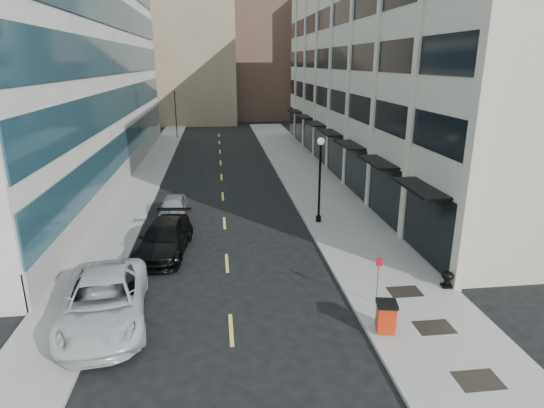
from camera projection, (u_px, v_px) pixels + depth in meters
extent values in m
plane|color=black|center=(233.00, 363.00, 15.31)|extent=(160.00, 160.00, 0.00)
cube|color=gray|center=(320.00, 192.00, 35.09)|extent=(5.00, 80.00, 0.15)
cube|color=gray|center=(134.00, 198.00, 33.48)|extent=(3.00, 80.00, 0.15)
cube|color=beige|center=(411.00, 70.00, 40.14)|extent=(14.00, 46.00, 18.00)
cube|color=black|center=(331.00, 150.00, 41.44)|extent=(0.18, 46.00, 3.60)
cube|color=black|center=(333.00, 100.00, 40.09)|extent=(0.12, 46.00, 1.80)
cube|color=black|center=(335.00, 58.00, 39.04)|extent=(0.12, 46.00, 1.80)
cube|color=black|center=(336.00, 14.00, 38.00)|extent=(0.12, 46.00, 1.80)
cube|color=beige|center=(482.00, 81.00, 17.55)|extent=(0.35, 0.60, 18.00)
cube|color=beige|center=(417.00, 76.00, 23.24)|extent=(0.35, 0.60, 18.00)
cube|color=beige|center=(377.00, 73.00, 28.92)|extent=(0.35, 0.60, 18.00)
cube|color=beige|center=(350.00, 71.00, 34.60)|extent=(0.35, 0.60, 18.00)
cube|color=beige|center=(331.00, 70.00, 40.29)|extent=(0.35, 0.60, 18.00)
cube|color=beige|center=(317.00, 69.00, 45.97)|extent=(0.35, 0.60, 18.00)
cube|color=beige|center=(305.00, 68.00, 51.65)|extent=(0.35, 0.60, 18.00)
cube|color=beige|center=(296.00, 68.00, 57.34)|extent=(0.35, 0.60, 18.00)
cube|color=black|center=(420.00, 188.00, 21.85)|extent=(1.30, 4.00, 0.12)
cube|color=black|center=(377.00, 162.00, 27.53)|extent=(1.30, 4.00, 0.12)
cube|color=black|center=(350.00, 145.00, 33.21)|extent=(1.30, 4.00, 0.12)
cube|color=black|center=(330.00, 133.00, 38.90)|extent=(1.30, 4.00, 0.12)
cube|color=black|center=(315.00, 124.00, 44.58)|extent=(1.30, 4.00, 0.12)
cube|color=black|center=(304.00, 117.00, 50.26)|extent=(1.30, 4.00, 0.12)
cube|color=black|center=(295.00, 111.00, 55.95)|extent=(1.30, 4.00, 0.12)
cube|color=white|center=(15.00, 58.00, 36.05)|extent=(16.00, 46.00, 20.00)
cube|color=gray|center=(130.00, 167.00, 39.69)|extent=(0.20, 46.00, 1.80)
cube|color=#274D5B|center=(127.00, 143.00, 39.07)|extent=(0.14, 45.60, 2.40)
cube|color=#274D5B|center=(123.00, 102.00, 38.02)|extent=(0.14, 45.60, 2.40)
cube|color=#274D5B|center=(119.00, 58.00, 36.97)|extent=(0.14, 45.60, 2.40)
cube|color=#274D5B|center=(115.00, 12.00, 35.92)|extent=(0.14, 45.60, 2.40)
cube|color=#978263|center=(191.00, 35.00, 75.07)|extent=(14.00, 18.00, 28.00)
cube|color=brown|center=(260.00, 18.00, 79.34)|extent=(12.00, 16.00, 34.00)
cube|color=#978263|center=(140.00, 54.00, 84.28)|extent=(12.00, 14.00, 22.00)
cube|color=beige|center=(323.00, 60.00, 76.90)|extent=(10.00, 14.00, 20.00)
cube|color=black|center=(478.00, 380.00, 14.24)|extent=(1.40, 1.00, 0.01)
cube|color=black|center=(434.00, 327.00, 17.08)|extent=(1.40, 1.00, 0.01)
cube|color=black|center=(405.00, 292.00, 19.73)|extent=(1.40, 1.00, 0.01)
cube|color=#D8CC4C|center=(231.00, 330.00, 17.20)|extent=(0.15, 2.20, 0.01)
cube|color=#D8CC4C|center=(227.00, 263.00, 22.88)|extent=(0.15, 2.20, 0.01)
cube|color=#D8CC4C|center=(224.00, 223.00, 28.57)|extent=(0.15, 2.20, 0.01)
cube|color=#D8CC4C|center=(223.00, 196.00, 34.25)|extent=(0.15, 2.20, 0.01)
cube|color=#D8CC4C|center=(222.00, 177.00, 39.93)|extent=(0.15, 2.20, 0.01)
cube|color=#D8CC4C|center=(221.00, 163.00, 45.61)|extent=(0.15, 2.20, 0.01)
cube|color=#D8CC4C|center=(220.00, 152.00, 51.30)|extent=(0.15, 2.20, 0.01)
cube|color=#D8CC4C|center=(219.00, 143.00, 56.98)|extent=(0.15, 2.20, 0.01)
cube|color=#D8CC4C|center=(219.00, 135.00, 62.66)|extent=(0.15, 2.20, 0.01)
cylinder|color=black|center=(176.00, 116.00, 59.24)|extent=(0.12, 0.12, 6.00)
imported|color=black|center=(174.00, 92.00, 58.35)|extent=(0.66, 0.66, 1.98)
imported|color=silver|center=(104.00, 301.00, 17.41)|extent=(3.84, 6.96, 1.85)
imported|color=black|center=(165.00, 238.00, 23.84)|extent=(2.98, 6.01, 1.68)
imported|color=#94979C|center=(173.00, 208.00, 29.01)|extent=(1.83, 4.42, 1.50)
cube|color=red|center=(386.00, 317.00, 16.69)|extent=(0.76, 0.76, 1.05)
cube|color=black|center=(387.00, 304.00, 16.52)|extent=(0.86, 0.86, 0.13)
cylinder|color=black|center=(376.00, 323.00, 17.13)|extent=(0.06, 0.23, 0.23)
cylinder|color=black|center=(387.00, 323.00, 17.18)|extent=(0.06, 0.23, 0.23)
cylinder|color=black|center=(318.00, 219.00, 28.37)|extent=(0.33, 0.33, 0.37)
cylinder|color=black|center=(320.00, 182.00, 27.66)|extent=(0.14, 0.14, 4.69)
sphere|color=silver|center=(321.00, 141.00, 26.91)|extent=(0.45, 0.45, 0.45)
cone|color=black|center=(321.00, 137.00, 26.83)|extent=(0.12, 0.12, 0.18)
cylinder|color=slate|center=(378.00, 279.00, 18.47)|extent=(0.04, 0.04, 2.18)
cube|color=#AE0B1D|center=(379.00, 262.00, 18.22)|extent=(0.26, 0.06, 0.34)
cube|color=black|center=(446.00, 286.00, 20.14)|extent=(0.44, 0.44, 0.11)
cylinder|color=black|center=(447.00, 281.00, 20.07)|extent=(0.25, 0.25, 0.38)
ellipsoid|color=black|center=(447.00, 276.00, 19.99)|extent=(0.53, 0.53, 0.37)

